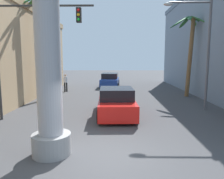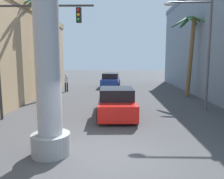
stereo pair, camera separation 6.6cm
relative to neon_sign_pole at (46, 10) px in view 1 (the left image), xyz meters
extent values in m
plane|color=#424244|center=(1.92, 9.82, -4.58)|extent=(90.36, 90.36, 0.00)
cylinder|color=#9E9EA3|center=(-0.01, 0.00, -0.20)|extent=(0.79, 0.79, 8.78)
cylinder|color=gray|center=(-0.01, 0.00, -4.23)|extent=(1.27, 1.27, 0.70)
cylinder|color=#59595E|center=(7.69, 6.58, -1.30)|extent=(0.16, 0.16, 6.57)
cylinder|color=#59595E|center=(6.44, 6.58, 1.84)|extent=(2.50, 0.10, 0.10)
ellipsoid|color=beige|center=(5.18, 6.58, 1.74)|extent=(0.56, 0.28, 0.20)
cylinder|color=#333333|center=(-1.41, 4.15, 1.11)|extent=(4.89, 0.10, 0.10)
cube|color=black|center=(0.30, 4.15, 0.66)|extent=(0.24, 0.24, 0.70)
sphere|color=red|center=(0.30, 4.02, 0.88)|extent=(0.14, 0.14, 0.14)
sphere|color=yellow|center=(0.30, 4.02, 0.66)|extent=(0.14, 0.14, 0.14)
sphere|color=green|center=(0.30, 4.02, 0.44)|extent=(0.14, 0.14, 0.14)
cylinder|color=black|center=(1.15, 6.99, -4.26)|extent=(0.25, 0.65, 0.64)
cylinder|color=black|center=(2.98, 7.07, -4.26)|extent=(0.25, 0.65, 0.64)
cylinder|color=black|center=(1.29, 3.58, -4.26)|extent=(0.25, 0.65, 0.64)
cylinder|color=black|center=(3.12, 3.66, -4.26)|extent=(0.25, 0.65, 0.64)
cube|color=red|center=(2.13, 5.32, -4.02)|extent=(2.13, 4.95, 0.80)
cube|color=black|center=(2.15, 4.96, -3.32)|extent=(1.86, 2.12, 0.60)
cylinder|color=black|center=(0.66, 19.53, -4.26)|extent=(0.25, 0.65, 0.64)
cylinder|color=black|center=(2.45, 19.44, -4.26)|extent=(0.25, 0.65, 0.64)
cylinder|color=black|center=(0.50, 16.38, -4.26)|extent=(0.25, 0.65, 0.64)
cylinder|color=black|center=(2.29, 16.29, -4.26)|extent=(0.25, 0.65, 0.64)
cube|color=navy|center=(1.47, 17.91, -4.02)|extent=(2.11, 4.59, 0.80)
cube|color=black|center=(1.47, 17.91, -3.32)|extent=(1.86, 2.56, 0.60)
cylinder|color=brown|center=(-3.57, 9.10, -0.96)|extent=(0.33, 0.35, 7.25)
ellipsoid|color=#205F2D|center=(-2.96, 9.07, 2.55)|extent=(1.25, 0.44, 0.49)
ellipsoid|color=#24702D|center=(-3.29, 9.66, 2.51)|extent=(0.89, 1.22, 0.60)
ellipsoid|color=#316F2D|center=(-4.03, 9.55, 2.54)|extent=(1.12, 1.12, 0.50)
ellipsoid|color=#306B2D|center=(-4.02, 8.67, 2.45)|extent=(1.04, 1.06, 0.75)
ellipsoid|color=#226C2D|center=(-3.37, 8.53, 2.52)|extent=(0.76, 1.25, 0.57)
cylinder|color=brown|center=(8.29, 11.58, -1.35)|extent=(0.68, 0.50, 6.48)
ellipsoid|color=#23602D|center=(9.06, 11.90, 1.62)|extent=(1.62, 0.62, 0.94)
ellipsoid|color=#2B702D|center=(8.75, 12.42, 1.60)|extent=(1.26, 1.43, 1.00)
ellipsoid|color=#2B662D|center=(8.00, 12.59, 1.66)|extent=(0.73, 1.67, 0.83)
ellipsoid|color=#265F2D|center=(7.45, 12.18, 1.62)|extent=(1.55, 1.09, 0.95)
ellipsoid|color=#20602D|center=(7.43, 11.34, 1.63)|extent=(1.58, 1.06, 0.91)
ellipsoid|color=#245E2D|center=(7.91, 10.93, 1.73)|extent=(0.91, 1.72, 0.62)
ellipsoid|color=#31622D|center=(8.77, 11.09, 1.63)|extent=(1.31, 1.44, 0.92)
cylinder|color=black|center=(-2.82, 14.07, -4.14)|extent=(0.14, 0.14, 0.89)
cylinder|color=black|center=(-2.63, 14.03, -4.14)|extent=(0.14, 0.14, 0.89)
cylinder|color=silver|center=(-2.73, 14.05, -3.40)|extent=(0.40, 0.40, 0.60)
sphere|color=tan|center=(-2.73, 14.05, -2.99)|extent=(0.22, 0.22, 0.22)
camera|label=1|loc=(2.09, -6.83, -1.46)|focal=35.00mm
camera|label=2|loc=(2.16, -6.83, -1.46)|focal=35.00mm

